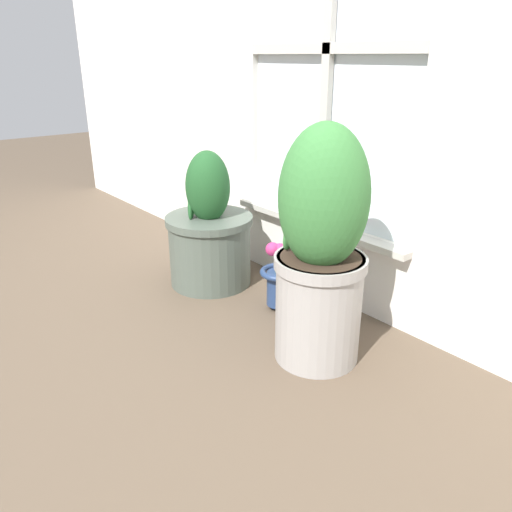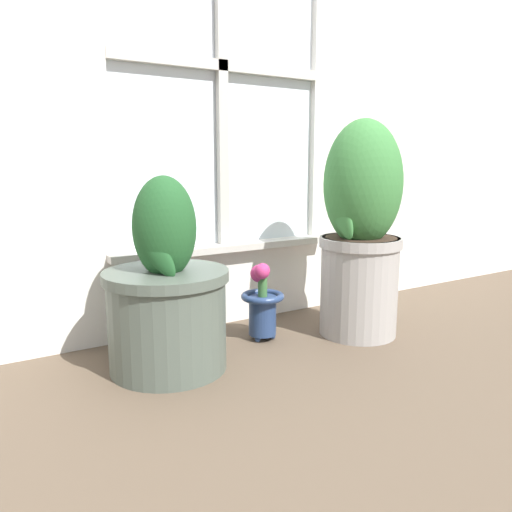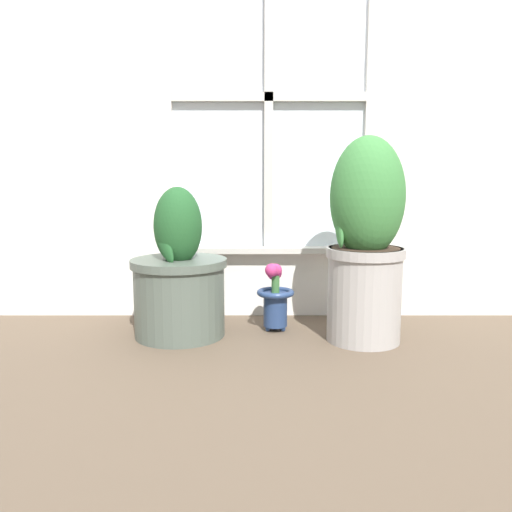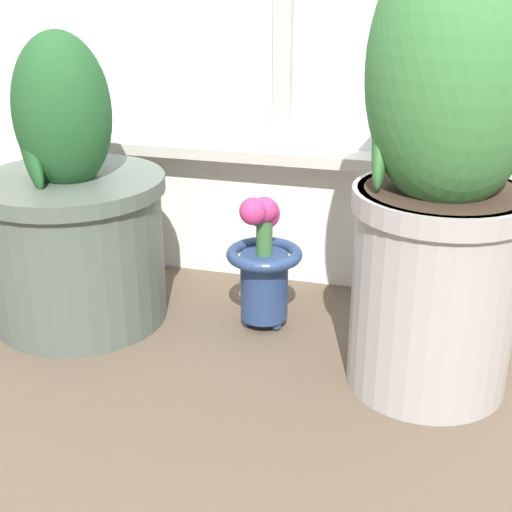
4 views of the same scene
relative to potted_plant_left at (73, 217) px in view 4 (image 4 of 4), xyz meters
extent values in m
plane|color=brown|center=(0.34, -0.23, -0.21)|extent=(10.00, 10.00, 0.00)
cube|color=silver|center=(0.34, 0.30, -0.06)|extent=(0.79, 0.05, 0.30)
cube|color=#BCB7AD|center=(0.34, 0.26, 0.08)|extent=(0.85, 0.06, 0.02)
cylinder|color=#4C564C|center=(0.00, 0.00, -0.07)|extent=(0.33, 0.33, 0.29)
cylinder|color=#4C564C|center=(0.00, 0.00, 0.06)|extent=(0.35, 0.35, 0.03)
cylinder|color=#38281E|center=(0.00, 0.00, 0.07)|extent=(0.31, 0.31, 0.01)
ellipsoid|color=#1E4C23|center=(0.00, 0.00, 0.20)|extent=(0.18, 0.18, 0.28)
ellipsoid|color=#1E4C23|center=(-0.04, -0.05, 0.14)|extent=(0.13, 0.12, 0.17)
cylinder|color=#9E9993|center=(0.67, -0.06, -0.04)|extent=(0.26, 0.26, 0.34)
cylinder|color=#9E9993|center=(0.67, -0.06, 0.11)|extent=(0.28, 0.28, 0.03)
cylinder|color=#38281E|center=(0.67, -0.06, 0.12)|extent=(0.24, 0.24, 0.01)
ellipsoid|color=#387538|center=(0.67, -0.06, 0.31)|extent=(0.26, 0.26, 0.42)
ellipsoid|color=#387538|center=(0.57, -0.07, 0.23)|extent=(0.04, 0.17, 0.22)
sphere|color=navy|center=(0.36, 0.09, -0.20)|extent=(0.02, 0.02, 0.02)
sphere|color=navy|center=(0.33, 0.04, -0.20)|extent=(0.02, 0.02, 0.02)
sphere|color=navy|center=(0.39, 0.04, -0.20)|extent=(0.02, 0.02, 0.02)
cylinder|color=navy|center=(0.36, 0.06, -0.13)|extent=(0.09, 0.09, 0.13)
torus|color=navy|center=(0.36, 0.06, -0.06)|extent=(0.14, 0.14, 0.02)
cylinder|color=#386633|center=(0.36, 0.06, -0.03)|extent=(0.03, 0.03, 0.07)
sphere|color=#B22D66|center=(0.36, 0.06, 0.03)|extent=(0.05, 0.05, 0.05)
sphere|color=#B22D66|center=(0.35, 0.08, 0.01)|extent=(0.06, 0.06, 0.06)
sphere|color=#B22D66|center=(0.34, 0.04, 0.03)|extent=(0.05, 0.05, 0.05)
camera|label=1|loc=(1.60, -1.07, 0.68)|focal=35.00mm
camera|label=2|loc=(-0.50, -1.29, 0.37)|focal=35.00mm
camera|label=3|loc=(0.28, -1.81, 0.36)|focal=35.00mm
camera|label=4|loc=(0.67, -1.14, 0.45)|focal=50.00mm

